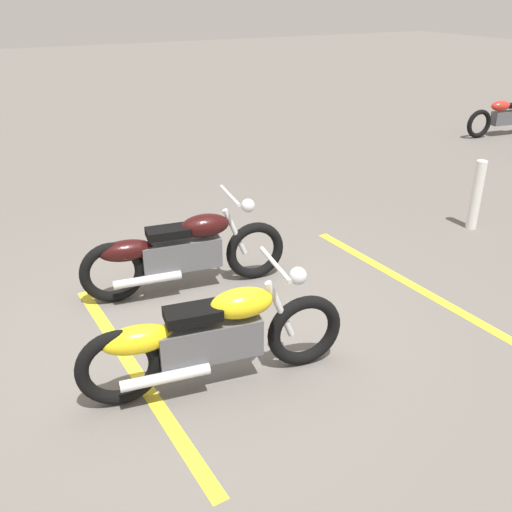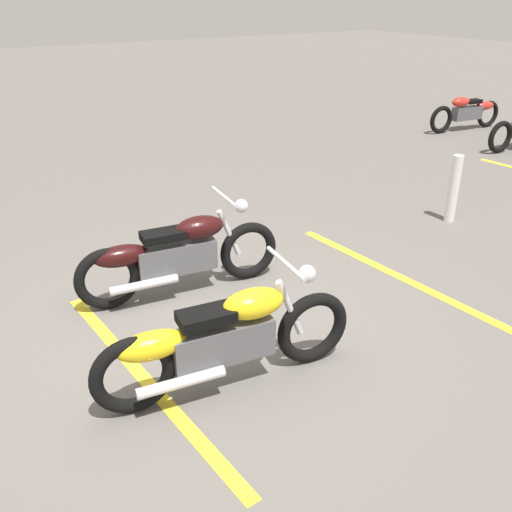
{
  "view_description": "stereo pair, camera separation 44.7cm",
  "coord_description": "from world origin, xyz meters",
  "px_view_note": "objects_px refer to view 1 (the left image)",
  "views": [
    {
      "loc": [
        -1.67,
        -4.29,
        2.99
      ],
      "look_at": [
        0.55,
        0.0,
        0.65
      ],
      "focal_mm": 39.14,
      "sensor_mm": 36.0,
      "label": 1
    },
    {
      "loc": [
        -2.06,
        -4.07,
        2.99
      ],
      "look_at": [
        0.55,
        0.0,
        0.65
      ],
      "focal_mm": 39.14,
      "sensor_mm": 36.0,
      "label": 2
    }
  ],
  "objects_px": {
    "motorcycle_row_far_right": "(508,116)",
    "motorcycle_dark_foreground": "(181,251)",
    "bollard_post": "(476,195)",
    "motorcycle_bright_foreground": "(209,337)"
  },
  "relations": [
    {
      "from": "motorcycle_row_far_right",
      "to": "motorcycle_dark_foreground",
      "type": "bearing_deg",
      "value": 27.33
    },
    {
      "from": "motorcycle_dark_foreground",
      "to": "bollard_post",
      "type": "height_order",
      "value": "motorcycle_dark_foreground"
    },
    {
      "from": "motorcycle_bright_foreground",
      "to": "motorcycle_row_far_right",
      "type": "relative_size",
      "value": 1.09
    },
    {
      "from": "motorcycle_bright_foreground",
      "to": "bollard_post",
      "type": "bearing_deg",
      "value": 25.78
    },
    {
      "from": "motorcycle_dark_foreground",
      "to": "bollard_post",
      "type": "distance_m",
      "value": 4.13
    },
    {
      "from": "motorcycle_row_far_right",
      "to": "motorcycle_bright_foreground",
      "type": "bearing_deg",
      "value": 34.88
    },
    {
      "from": "motorcycle_bright_foreground",
      "to": "bollard_post",
      "type": "xyz_separation_m",
      "value": [
        4.49,
        1.43,
        0.01
      ]
    },
    {
      "from": "motorcycle_row_far_right",
      "to": "bollard_post",
      "type": "xyz_separation_m",
      "value": [
        -4.78,
        -3.55,
        0.05
      ]
    },
    {
      "from": "motorcycle_dark_foreground",
      "to": "motorcycle_row_far_right",
      "type": "relative_size",
      "value": 1.1
    },
    {
      "from": "motorcycle_row_far_right",
      "to": "bollard_post",
      "type": "bearing_deg",
      "value": 43.2
    }
  ]
}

